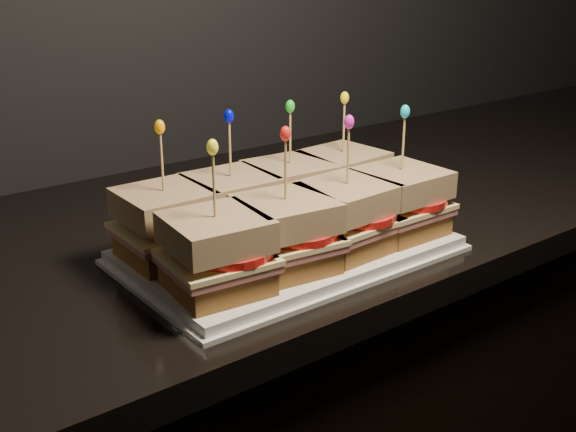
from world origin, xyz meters
TOP-DOWN VIEW (x-y plane):
  - granite_slab at (0.23, 1.69)m, footprint 2.47×0.64m
  - platter at (0.08, 1.54)m, footprint 0.39×0.24m
  - platter_rim at (0.08, 1.54)m, footprint 0.40×0.25m
  - sandwich_0_bread_bot at (-0.06, 1.59)m, footprint 0.10×0.10m
  - sandwich_0_ham at (-0.06, 1.59)m, footprint 0.11×0.10m
  - sandwich_0_cheese at (-0.06, 1.59)m, footprint 0.11×0.11m
  - sandwich_0_tomato at (-0.05, 1.58)m, footprint 0.10×0.10m
  - sandwich_0_bread_top at (-0.06, 1.59)m, footprint 0.10×0.10m
  - sandwich_0_pick at (-0.06, 1.59)m, footprint 0.00×0.00m
  - sandwich_0_frill at (-0.06, 1.59)m, footprint 0.01×0.01m
  - sandwich_1_bread_bot at (0.03, 1.59)m, footprint 0.10×0.10m
  - sandwich_1_ham at (0.03, 1.59)m, footprint 0.11×0.11m
  - sandwich_1_cheese at (0.03, 1.59)m, footprint 0.11×0.11m
  - sandwich_1_tomato at (0.05, 1.58)m, footprint 0.10×0.10m
  - sandwich_1_bread_top at (0.03, 1.59)m, footprint 0.10×0.10m
  - sandwich_1_pick at (0.03, 1.59)m, footprint 0.00×0.00m
  - sandwich_1_frill at (0.03, 1.59)m, footprint 0.01×0.01m
  - sandwich_2_bread_bot at (0.13, 1.59)m, footprint 0.10×0.10m
  - sandwich_2_ham at (0.13, 1.59)m, footprint 0.11×0.11m
  - sandwich_2_cheese at (0.13, 1.59)m, footprint 0.12×0.11m
  - sandwich_2_tomato at (0.14, 1.58)m, footprint 0.10×0.10m
  - sandwich_2_bread_top at (0.13, 1.59)m, footprint 0.11×0.11m
  - sandwich_2_pick at (0.13, 1.59)m, footprint 0.00×0.00m
  - sandwich_2_frill at (0.13, 1.59)m, footprint 0.01×0.01m
  - sandwich_3_bread_bot at (0.22, 1.59)m, footprint 0.10×0.10m
  - sandwich_3_ham at (0.22, 1.59)m, footprint 0.11×0.11m
  - sandwich_3_cheese at (0.22, 1.59)m, footprint 0.12×0.11m
  - sandwich_3_tomato at (0.23, 1.58)m, footprint 0.10×0.10m
  - sandwich_3_bread_top at (0.22, 1.59)m, footprint 0.11×0.11m
  - sandwich_3_pick at (0.22, 1.59)m, footprint 0.00×0.00m
  - sandwich_3_frill at (0.22, 1.59)m, footprint 0.01×0.01m
  - sandwich_4_bread_bot at (-0.06, 1.48)m, footprint 0.11×0.11m
  - sandwich_4_ham at (-0.06, 1.48)m, footprint 0.12×0.11m
  - sandwich_4_cheese at (-0.06, 1.48)m, footprint 0.12×0.12m
  - sandwich_4_tomato at (-0.05, 1.47)m, footprint 0.10×0.10m
  - sandwich_4_bread_top at (-0.06, 1.48)m, footprint 0.11×0.11m
  - sandwich_4_pick at (-0.06, 1.48)m, footprint 0.00×0.00m
  - sandwich_4_frill at (-0.06, 1.48)m, footprint 0.01×0.01m
  - sandwich_5_bread_bot at (0.03, 1.48)m, footprint 0.11×0.11m
  - sandwich_5_ham at (0.03, 1.48)m, footprint 0.12×0.12m
  - sandwich_5_cheese at (0.03, 1.48)m, footprint 0.12×0.12m
  - sandwich_5_tomato at (0.05, 1.47)m, footprint 0.10×0.10m
  - sandwich_5_bread_top at (0.03, 1.48)m, footprint 0.11×0.11m
  - sandwich_5_pick at (0.03, 1.48)m, footprint 0.00×0.00m
  - sandwich_5_frill at (0.03, 1.48)m, footprint 0.01×0.01m
  - sandwich_6_bread_bot at (0.13, 1.48)m, footprint 0.10×0.10m
  - sandwich_6_ham at (0.13, 1.48)m, footprint 0.11×0.11m
  - sandwich_6_cheese at (0.13, 1.48)m, footprint 0.11×0.11m
  - sandwich_6_tomato at (0.14, 1.47)m, footprint 0.10×0.10m
  - sandwich_6_bread_top at (0.13, 1.48)m, footprint 0.10×0.10m
  - sandwich_6_pick at (0.13, 1.48)m, footprint 0.00×0.00m
  - sandwich_6_frill at (0.13, 1.48)m, footprint 0.01×0.01m
  - sandwich_7_bread_bot at (0.22, 1.48)m, footprint 0.10×0.10m
  - sandwich_7_ham at (0.22, 1.48)m, footprint 0.11×0.10m
  - sandwich_7_cheese at (0.22, 1.48)m, footprint 0.11×0.11m
  - sandwich_7_tomato at (0.23, 1.47)m, footprint 0.10×0.10m
  - sandwich_7_bread_top at (0.22, 1.48)m, footprint 0.10×0.10m
  - sandwich_7_pick at (0.22, 1.48)m, footprint 0.00×0.00m
  - sandwich_7_frill at (0.22, 1.48)m, footprint 0.01×0.01m

SIDE VIEW (x-z plane):
  - granite_slab at x=0.23m, z-range 0.90..0.94m
  - platter_rim at x=0.08m, z-range 0.94..0.94m
  - platter at x=0.08m, z-range 0.94..0.95m
  - sandwich_0_bread_bot at x=-0.06m, z-range 0.95..0.98m
  - sandwich_1_bread_bot at x=0.03m, z-range 0.95..0.98m
  - sandwich_2_bread_bot at x=0.13m, z-range 0.95..0.98m
  - sandwich_3_bread_bot at x=0.22m, z-range 0.95..0.98m
  - sandwich_4_bread_bot at x=-0.06m, z-range 0.95..0.98m
  - sandwich_5_bread_bot at x=0.03m, z-range 0.95..0.98m
  - sandwich_6_bread_bot at x=0.13m, z-range 0.95..0.98m
  - sandwich_7_bread_bot at x=0.22m, z-range 0.95..0.98m
  - sandwich_0_ham at x=-0.06m, z-range 0.98..0.99m
  - sandwich_1_ham at x=0.03m, z-range 0.98..0.99m
  - sandwich_2_ham at x=0.13m, z-range 0.98..0.99m
  - sandwich_3_ham at x=0.22m, z-range 0.98..0.99m
  - sandwich_4_ham at x=-0.06m, z-range 0.98..0.99m
  - sandwich_5_ham at x=0.03m, z-range 0.98..0.99m
  - sandwich_6_ham at x=0.13m, z-range 0.98..0.99m
  - sandwich_7_ham at x=0.22m, z-range 0.98..0.99m
  - sandwich_0_cheese at x=-0.06m, z-range 0.99..0.99m
  - sandwich_1_cheese at x=0.03m, z-range 0.99..0.99m
  - sandwich_2_cheese at x=0.13m, z-range 0.99..0.99m
  - sandwich_3_cheese at x=0.22m, z-range 0.99..0.99m
  - sandwich_4_cheese at x=-0.06m, z-range 0.99..0.99m
  - sandwich_5_cheese at x=0.03m, z-range 0.99..0.99m
  - sandwich_6_cheese at x=0.13m, z-range 0.99..0.99m
  - sandwich_7_cheese at x=0.22m, z-range 0.99..0.99m
  - sandwich_0_tomato at x=-0.05m, z-range 0.99..1.00m
  - sandwich_1_tomato at x=0.05m, z-range 0.99..1.00m
  - sandwich_2_tomato at x=0.14m, z-range 0.99..1.00m
  - sandwich_3_tomato at x=0.23m, z-range 0.99..1.00m
  - sandwich_4_tomato at x=-0.05m, z-range 0.99..1.00m
  - sandwich_5_tomato at x=0.05m, z-range 0.99..1.00m
  - sandwich_6_tomato at x=0.14m, z-range 0.99..1.00m
  - sandwich_7_tomato at x=0.23m, z-range 0.99..1.00m
  - sandwich_0_bread_top at x=-0.06m, z-range 1.00..1.04m
  - sandwich_1_bread_top at x=0.03m, z-range 1.00..1.04m
  - sandwich_2_bread_top at x=0.13m, z-range 1.00..1.04m
  - sandwich_3_bread_top at x=0.22m, z-range 1.00..1.04m
  - sandwich_4_bread_top at x=-0.06m, z-range 1.00..1.04m
  - sandwich_5_bread_top at x=0.03m, z-range 1.00..1.04m
  - sandwich_6_bread_top at x=0.13m, z-range 1.00..1.04m
  - sandwich_7_bread_top at x=0.22m, z-range 1.00..1.04m
  - sandwich_0_pick at x=-0.06m, z-range 1.02..1.11m
  - sandwich_1_pick at x=0.03m, z-range 1.02..1.11m
  - sandwich_2_pick at x=0.13m, z-range 1.02..1.11m
  - sandwich_3_pick at x=0.22m, z-range 1.02..1.11m
  - sandwich_4_pick at x=-0.06m, z-range 1.02..1.11m
  - sandwich_5_pick at x=0.03m, z-range 1.02..1.11m
  - sandwich_6_pick at x=0.13m, z-range 1.02..1.11m
  - sandwich_7_pick at x=0.22m, z-range 1.02..1.11m
  - sandwich_0_frill at x=-0.06m, z-range 1.10..1.12m
  - sandwich_1_frill at x=0.03m, z-range 1.10..1.12m
  - sandwich_2_frill at x=0.13m, z-range 1.10..1.12m
  - sandwich_3_frill at x=0.22m, z-range 1.10..1.12m
  - sandwich_4_frill at x=-0.06m, z-range 1.10..1.12m
  - sandwich_5_frill at x=0.03m, z-range 1.10..1.12m
  - sandwich_6_frill at x=0.13m, z-range 1.10..1.12m
  - sandwich_7_frill at x=0.22m, z-range 1.10..1.12m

